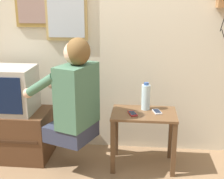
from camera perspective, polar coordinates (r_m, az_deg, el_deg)
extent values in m
cube|color=beige|center=(3.05, -1.26, 12.02)|extent=(6.80, 0.05, 2.55)
cube|color=brown|center=(2.81, 5.86, -4.42)|extent=(0.58, 0.38, 0.02)
cube|color=#523822|center=(2.78, 0.15, -10.54)|extent=(0.04, 0.04, 0.50)
cube|color=#523822|center=(2.78, 11.23, -10.84)|extent=(0.04, 0.04, 0.50)
cube|color=#523822|center=(3.08, 0.76, -7.70)|extent=(0.04, 0.04, 0.50)
cube|color=#523822|center=(3.08, 10.68, -7.98)|extent=(0.04, 0.04, 0.50)
cube|color=#2D3347|center=(2.80, -7.42, -7.52)|extent=(0.47, 0.47, 0.14)
cube|color=#426B51|center=(2.64, -6.40, -1.15)|extent=(0.35, 0.44, 0.53)
sphere|color=#DBAD8E|center=(2.55, -6.66, 6.70)|extent=(0.20, 0.20, 0.20)
ellipsoid|color=brown|center=(2.53, -6.21, 6.92)|extent=(0.26, 0.26, 0.23)
cylinder|color=#426B51|center=(2.63, -12.98, 0.74)|extent=(0.33, 0.19, 0.24)
cylinder|color=#426B51|center=(2.88, -8.82, 2.34)|extent=(0.33, 0.19, 0.24)
sphere|color=#DBAD8E|center=(2.74, -15.10, -0.66)|extent=(0.09, 0.09, 0.09)
sphere|color=#DBAD8E|center=(2.98, -10.93, 1.00)|extent=(0.09, 0.09, 0.09)
cube|color=#51331E|center=(3.23, -17.88, -7.69)|extent=(0.75, 0.43, 0.47)
cube|color=#392315|center=(3.04, -19.55, -8.95)|extent=(0.68, 0.01, 0.02)
cube|color=#ADA89E|center=(3.07, -18.40, -0.03)|extent=(0.48, 0.37, 0.43)
cylinder|color=black|center=(3.01, 19.78, 11.99)|extent=(0.04, 0.04, 0.22)
cube|color=olive|center=(3.15, -13.99, 15.65)|extent=(0.38, 0.02, 0.51)
cube|color=gray|center=(3.14, -14.08, 15.65)|extent=(0.33, 0.01, 0.44)
cube|color=tan|center=(3.07, -8.42, 14.69)|extent=(0.40, 0.03, 0.63)
cube|color=#B2BCC6|center=(3.05, -8.50, 14.67)|extent=(0.35, 0.01, 0.56)
cube|color=maroon|center=(2.76, 3.77, -4.39)|extent=(0.10, 0.14, 0.01)
cube|color=black|center=(2.76, 3.77, -4.27)|extent=(0.08, 0.11, 0.00)
cube|color=silver|center=(2.83, 8.22, -4.03)|extent=(0.09, 0.14, 0.01)
cube|color=black|center=(2.83, 8.22, -3.91)|extent=(0.07, 0.11, 0.00)
cylinder|color=silver|center=(2.85, 6.20, -1.42)|extent=(0.08, 0.08, 0.23)
cylinder|color=#2D4C8C|center=(2.82, 6.28, 1.04)|extent=(0.04, 0.04, 0.02)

